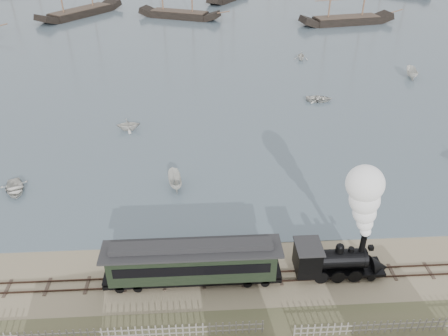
{
  "coord_description": "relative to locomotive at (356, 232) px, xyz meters",
  "views": [
    {
      "loc": [
        -0.82,
        -26.27,
        25.43
      ],
      "look_at": [
        1.19,
        8.85,
        3.5
      ],
      "focal_mm": 35.0,
      "sensor_mm": 36.0,
      "label": 1
    }
  ],
  "objects": [
    {
      "name": "ground",
      "position": [
        -10.34,
        2.0,
        -4.33
      ],
      "size": [
        600.0,
        600.0,
        0.0
      ],
      "primitive_type": "plane",
      "color": "tan",
      "rests_on": "ground"
    },
    {
      "name": "rail_track",
      "position": [
        -10.34,
        0.0,
        -4.29
      ],
      "size": [
        120.0,
        1.8,
        0.16
      ],
      "color": "#35241D",
      "rests_on": "ground"
    },
    {
      "name": "picket_fence_east",
      "position": [
        2.16,
        -5.5,
        -4.33
      ],
      "size": [
        15.0,
        0.1,
        1.2
      ],
      "primitive_type": null,
      "color": "gray",
      "rests_on": "ground"
    },
    {
      "name": "locomotive",
      "position": [
        0.0,
        0.0,
        0.0
      ],
      "size": [
        7.52,
        2.81,
        9.38
      ],
      "color": "black",
      "rests_on": "ground"
    },
    {
      "name": "passenger_coach",
      "position": [
        -12.16,
        0.0,
        -2.26
      ],
      "size": [
        13.43,
        2.59,
        3.26
      ],
      "color": "black",
      "rests_on": "ground"
    },
    {
      "name": "beached_dinghy",
      "position": [
        -8.99,
        1.93,
        -3.94
      ],
      "size": [
        2.88,
        3.86,
        0.76
      ],
      "primitive_type": "imported",
      "rotation": [
        0.0,
        0.0,
        1.64
      ],
      "color": "silver",
      "rests_on": "ground"
    },
    {
      "name": "rowboat_0",
      "position": [
        -30.18,
        13.04,
        -3.88
      ],
      "size": [
        4.47,
        3.89,
        0.77
      ],
      "primitive_type": "imported",
      "rotation": [
        0.0,
        0.0,
        0.39
      ],
      "color": "silver",
      "rests_on": "harbor_water"
    },
    {
      "name": "rowboat_1",
      "position": [
        -20.46,
        26.24,
        -3.48
      ],
      "size": [
        2.84,
        3.21,
        1.58
      ],
      "primitive_type": "imported",
      "rotation": [
        0.0,
        0.0,
        1.66
      ],
      "color": "silver",
      "rests_on": "harbor_water"
    },
    {
      "name": "rowboat_2",
      "position": [
        -14.07,
        13.09,
        -3.6
      ],
      "size": [
        3.63,
        1.87,
        1.34
      ],
      "primitive_type": "imported",
      "rotation": [
        0.0,
        0.0,
        3.31
      ],
      "color": "silver",
      "rests_on": "harbor_water"
    },
    {
      "name": "rowboat_3",
      "position": [
        6.02,
        34.02,
        -3.87
      ],
      "size": [
        3.12,
        4.07,
        0.78
      ],
      "primitive_type": "imported",
      "rotation": [
        0.0,
        0.0,
        1.46
      ],
      "color": "silver",
      "rests_on": "harbor_water"
    },
    {
      "name": "rowboat_5",
      "position": [
        23.47,
        42.75,
        -3.48
      ],
      "size": [
        4.29,
        2.33,
        1.57
      ],
      "primitive_type": "imported",
      "rotation": [
        0.0,
        0.0,
        2.93
      ],
      "color": "silver",
      "rests_on": "harbor_water"
    },
    {
      "name": "rowboat_7",
      "position": [
        7.32,
        52.92,
        -3.5
      ],
      "size": [
        3.33,
        3.01,
        1.54
      ],
      "primitive_type": "imported",
      "rotation": [
        0.0,
        0.0,
        6.1
      ],
      "color": "silver",
      "rests_on": "harbor_water"
    }
  ]
}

